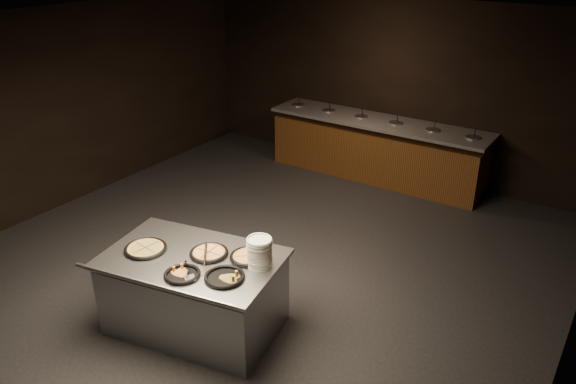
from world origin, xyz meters
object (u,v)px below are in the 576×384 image
(plate_stack, at_px, (259,253))
(pan_cheese_whole, at_px, (209,253))
(serving_counter, at_px, (195,293))
(pan_veggie_whole, at_px, (146,248))

(plate_stack, distance_m, pan_cheese_whole, 0.58)
(serving_counter, distance_m, pan_cheese_whole, 0.49)
(pan_cheese_whole, bearing_deg, serving_counter, -130.20)
(serving_counter, height_order, plate_stack, plate_stack)
(plate_stack, relative_size, pan_cheese_whole, 0.76)
(serving_counter, relative_size, pan_veggie_whole, 4.50)
(serving_counter, bearing_deg, pan_cheese_whole, 39.18)
(serving_counter, bearing_deg, pan_veggie_whole, -172.17)
(pan_veggie_whole, bearing_deg, pan_cheese_whole, 26.41)
(pan_veggie_whole, height_order, pan_cheese_whole, same)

